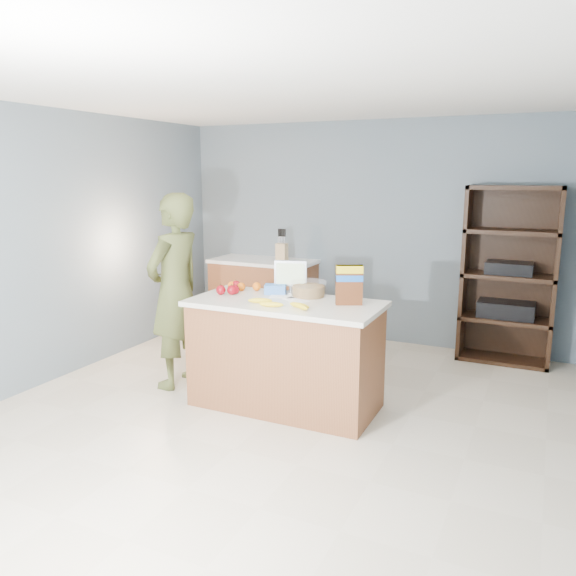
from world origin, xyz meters
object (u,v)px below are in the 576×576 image
at_px(tv, 291,275).
at_px(cereal_box, 349,282).
at_px(shelving_unit, 509,278).
at_px(person, 175,291).
at_px(counter_peninsula, 285,358).

distance_m(tv, cereal_box, 0.64).
distance_m(shelving_unit, tv, 2.40).
xyz_separation_m(shelving_unit, person, (-2.66, -2.03, 0.01)).
height_order(tv, cereal_box, cereal_box).
relative_size(counter_peninsula, shelving_unit, 0.87).
xyz_separation_m(shelving_unit, tv, (-1.65, -1.74, 0.19)).
relative_size(counter_peninsula, person, 0.89).
relative_size(shelving_unit, cereal_box, 5.73).
bearing_deg(tv, counter_peninsula, -72.39).
xyz_separation_m(person, tv, (1.01, 0.29, 0.18)).
relative_size(tv, cereal_box, 0.90).
relative_size(shelving_unit, person, 1.03).
xyz_separation_m(counter_peninsula, cereal_box, (0.50, 0.11, 0.67)).
distance_m(shelving_unit, person, 3.34).
height_order(shelving_unit, tv, shelving_unit).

